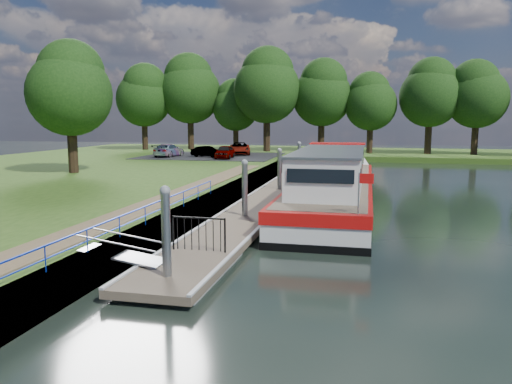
% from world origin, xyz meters
% --- Properties ---
extents(ground, '(160.00, 160.00, 0.00)m').
position_xyz_m(ground, '(0.00, 0.00, 0.00)').
color(ground, black).
rests_on(ground, ground).
extents(riverbank, '(32.00, 90.00, 0.78)m').
position_xyz_m(riverbank, '(-18.00, 15.00, 0.39)').
color(riverbank, '#2D4E16').
rests_on(riverbank, ground).
extents(bank_edge, '(1.10, 90.00, 0.78)m').
position_xyz_m(bank_edge, '(-2.55, 15.00, 0.39)').
color(bank_edge, '#473D2D').
rests_on(bank_edge, ground).
extents(far_bank, '(60.00, 18.00, 0.60)m').
position_xyz_m(far_bank, '(12.00, 52.00, 0.30)').
color(far_bank, '#2D4E16').
rests_on(far_bank, ground).
extents(footpath, '(1.60, 40.00, 0.05)m').
position_xyz_m(footpath, '(-4.40, 8.00, 0.80)').
color(footpath, brown).
rests_on(footpath, riverbank).
extents(carpark, '(14.00, 12.00, 0.06)m').
position_xyz_m(carpark, '(-11.00, 38.00, 0.81)').
color(carpark, black).
rests_on(carpark, riverbank).
extents(blue_fence, '(0.04, 18.04, 0.72)m').
position_xyz_m(blue_fence, '(-2.75, 3.00, 1.31)').
color(blue_fence, '#0C2DBF').
rests_on(blue_fence, riverbank).
extents(pontoon, '(2.50, 30.00, 0.56)m').
position_xyz_m(pontoon, '(0.00, 13.00, 0.18)').
color(pontoon, brown).
rests_on(pontoon, ground).
extents(mooring_piles, '(0.30, 27.30, 3.55)m').
position_xyz_m(mooring_piles, '(0.00, 13.00, 1.28)').
color(mooring_piles, gray).
rests_on(mooring_piles, ground).
extents(gangway, '(2.58, 1.00, 0.92)m').
position_xyz_m(gangway, '(-1.85, 0.50, 0.63)').
color(gangway, '#A5A8AD').
rests_on(gangway, ground).
extents(gate_panel, '(1.85, 0.05, 1.15)m').
position_xyz_m(gate_panel, '(-0.00, 2.20, 1.15)').
color(gate_panel, black).
rests_on(gate_panel, ground).
extents(barge, '(4.36, 21.15, 4.78)m').
position_xyz_m(barge, '(3.60, 14.59, 1.09)').
color(barge, black).
rests_on(barge, ground).
extents(horizon_trees, '(54.38, 10.03, 12.87)m').
position_xyz_m(horizon_trees, '(-1.61, 48.68, 7.95)').
color(horizon_trees, '#332316').
rests_on(horizon_trees, ground).
extents(bank_tree_a, '(6.12, 6.12, 9.72)m').
position_xyz_m(bank_tree_a, '(-15.99, 20.08, 7.02)').
color(bank_tree_a, '#332316').
rests_on(bank_tree_a, riverbank).
extents(car_a, '(1.89, 3.97, 1.31)m').
position_xyz_m(car_a, '(-8.57, 34.66, 1.49)').
color(car_a, '#999999').
rests_on(car_a, carpark).
extents(car_b, '(3.59, 2.03, 1.12)m').
position_xyz_m(car_b, '(-10.79, 35.87, 1.40)').
color(car_b, '#999999').
rests_on(car_b, carpark).
extents(car_c, '(2.14, 4.64, 1.31)m').
position_xyz_m(car_c, '(-14.96, 35.69, 1.49)').
color(car_c, '#999999').
rests_on(car_c, carpark).
extents(car_d, '(3.37, 5.21, 1.34)m').
position_xyz_m(car_d, '(-8.46, 40.12, 1.50)').
color(car_d, '#999999').
rests_on(car_d, carpark).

